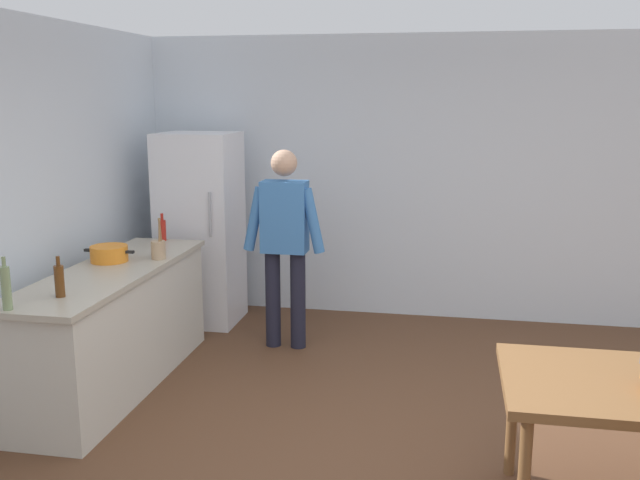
% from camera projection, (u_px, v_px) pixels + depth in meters
% --- Properties ---
extents(ground_plane, '(14.00, 14.00, 0.00)m').
position_uv_depth(ground_plane, '(370.00, 464.00, 4.14)').
color(ground_plane, brown).
extents(wall_back, '(6.40, 0.12, 2.70)m').
position_uv_depth(wall_back, '(408.00, 178.00, 6.75)').
color(wall_back, silver).
rests_on(wall_back, ground_plane).
extents(kitchen_counter, '(0.64, 2.20, 0.90)m').
position_uv_depth(kitchen_counter, '(114.00, 328.00, 5.18)').
color(kitchen_counter, beige).
rests_on(kitchen_counter, ground_plane).
extents(refrigerator, '(0.70, 0.67, 1.80)m').
position_uv_depth(refrigerator, '(201.00, 229.00, 6.61)').
color(refrigerator, white).
rests_on(refrigerator, ground_plane).
extents(person, '(0.70, 0.22, 1.70)m').
position_uv_depth(person, '(285.00, 236.00, 5.89)').
color(person, '#1E1E2D').
rests_on(person, ground_plane).
extents(cooking_pot, '(0.40, 0.28, 0.12)m').
position_uv_depth(cooking_pot, '(109.00, 254.00, 5.31)').
color(cooking_pot, orange).
rests_on(cooking_pot, kitchen_counter).
extents(utensil_jar, '(0.11, 0.11, 0.32)m').
position_uv_depth(utensil_jar, '(158.00, 249.00, 5.38)').
color(utensil_jar, tan).
rests_on(utensil_jar, kitchen_counter).
extents(bottle_beer_brown, '(0.06, 0.06, 0.26)m').
position_uv_depth(bottle_beer_brown, '(59.00, 280.00, 4.36)').
color(bottle_beer_brown, '#5B3314').
rests_on(bottle_beer_brown, kitchen_counter).
extents(bottle_vinegar_tall, '(0.06, 0.06, 0.32)m').
position_uv_depth(bottle_vinegar_tall, '(6.00, 287.00, 4.09)').
color(bottle_vinegar_tall, gray).
rests_on(bottle_vinegar_tall, kitchen_counter).
extents(bottle_sauce_red, '(0.06, 0.06, 0.24)m').
position_uv_depth(bottle_sauce_red, '(163.00, 230.00, 6.05)').
color(bottle_sauce_red, '#B22319').
rests_on(bottle_sauce_red, kitchen_counter).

